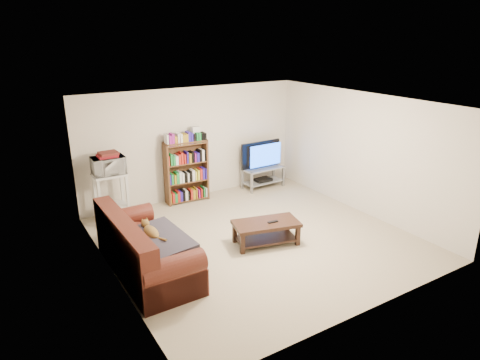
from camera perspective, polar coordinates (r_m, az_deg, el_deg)
floor at (r=7.68m, az=2.22°, el=-7.78°), size 5.00×5.00×0.00m
ceiling at (r=6.94m, az=2.48°, el=10.20°), size 5.00×5.00×0.00m
wall_back at (r=9.31m, az=-6.28°, el=4.88°), size 5.00×0.00×5.00m
wall_front at (r=5.48m, az=17.15°, el=-6.31°), size 5.00×0.00×5.00m
wall_left at (r=6.26m, az=-17.07°, el=-3.06°), size 0.00×5.00×5.00m
wall_right at (r=8.81m, az=16.00°, el=3.41°), size 0.00×5.00×5.00m
sofa at (r=6.69m, az=-12.94°, el=-9.47°), size 0.97×2.19×0.93m
blanket at (r=6.52m, az=-11.09°, el=-7.95°), size 0.94×1.17×0.19m
cat at (r=6.66m, az=-11.76°, el=-6.82°), size 0.25×0.60×0.18m
coffee_table at (r=7.39m, az=3.49°, el=-6.48°), size 1.22×0.81×0.41m
remote at (r=7.33m, az=4.40°, el=-5.58°), size 0.19×0.07×0.02m
tv_stand at (r=10.02m, az=3.08°, el=0.81°), size 0.99×0.47×0.49m
television at (r=9.88m, az=3.13°, el=3.34°), size 1.05×0.17×0.60m
dvd_player at (r=10.06m, az=3.07°, el=0.05°), size 0.40×0.29×0.06m
bookshelf at (r=9.15m, az=-7.16°, el=1.25°), size 0.94×0.33×1.33m
shelf_clutter at (r=9.00m, az=-6.81°, el=5.92°), size 0.68×0.22×0.28m
microwave_stand at (r=8.49m, az=-16.82°, el=-1.41°), size 0.60×0.44×0.96m
microwave at (r=8.34m, az=-17.15°, el=1.88°), size 0.59×0.40×0.33m
game_boxes at (r=8.29m, az=-17.27°, el=3.12°), size 0.35×0.31×0.05m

